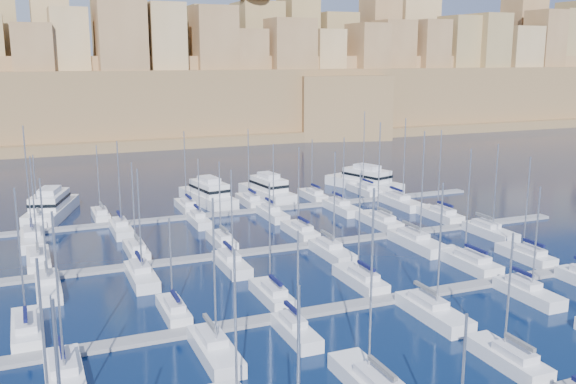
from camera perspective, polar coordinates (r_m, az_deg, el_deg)
name	(u,v)px	position (r m, az deg, el deg)	size (l,w,h in m)	color
ground	(346,267)	(81.67, 5.21, -6.65)	(600.00, 600.00, 0.00)	black
pontoon_mid_near	(398,298)	(71.86, 9.72, -9.26)	(84.00, 2.00, 0.40)	slate
pontoon_mid_far	(313,244)	(90.14, 2.25, -4.67)	(84.00, 2.00, 0.40)	slate
pontoon_far	(259,210)	(109.79, -2.58, -1.62)	(84.00, 2.00, 0.40)	slate
sailboat_2	(372,384)	(53.09, 7.52, -16.54)	(2.95, 9.83, 16.70)	silver
sailboat_3	(508,359)	(59.63, 18.99, -13.83)	(2.56, 8.53, 12.04)	silver
sailboat_12	(27,329)	(66.69, -22.20, -11.23)	(2.70, 9.00, 14.60)	silver
sailboat_13	(174,311)	(67.21, -10.13, -10.35)	(2.23, 7.43, 10.61)	silver
sailboat_14	(272,294)	(70.39, -1.45, -9.08)	(2.46, 8.19, 13.20)	silver
sailboat_15	(360,279)	(75.25, 6.46, -7.73)	(2.73, 9.11, 13.48)	silver
sailboat_16	(468,262)	(84.03, 15.69, -5.97)	(3.07, 10.23, 15.27)	silver
sailboat_17	(526,255)	(89.02, 20.39, -5.29)	(2.63, 8.78, 13.86)	silver
sailboat_18	(64,378)	(56.51, -19.25, -15.30)	(2.95, 9.84, 14.95)	silver
sailboat_19	(215,349)	(58.42, -6.55, -13.74)	(2.81, 9.37, 14.86)	silver
sailboat_20	(296,331)	(61.66, 0.68, -12.27)	(2.28, 7.59, 10.92)	silver
sailboat_21	(433,312)	(67.43, 12.75, -10.34)	(2.97, 9.90, 14.44)	silver
sailboat_22	(528,292)	(75.62, 20.54, -8.35)	(2.61, 8.69, 12.91)	silver
sailboat_24	(38,260)	(87.53, -21.30, -5.64)	(2.76, 9.20, 14.25)	silver
sailboat_25	(136,250)	(87.98, -13.33, -5.06)	(2.45, 8.16, 12.78)	silver
sailboat_26	(222,241)	(90.44, -5.90, -4.32)	(2.43, 8.11, 12.17)	silver
sailboat_27	(300,231)	(94.79, 1.08, -3.48)	(2.66, 8.88, 13.46)	silver
sailboat_28	(380,221)	(101.38, 8.14, -2.56)	(2.98, 9.95, 16.45)	silver
sailboat_29	(440,215)	(107.28, 13.33, -1.96)	(2.90, 9.66, 14.78)	silver
sailboat_30	(48,287)	(77.32, -20.54, -7.90)	(2.62, 8.74, 13.52)	silver
sailboat_31	(141,275)	(77.98, -12.90, -7.25)	(2.75, 9.17, 13.88)	silver
sailboat_32	(231,264)	(80.55, -5.05, -6.36)	(2.65, 8.83, 12.96)	silver
sailboat_33	(332,251)	(85.27, 3.89, -5.28)	(2.79, 9.30, 14.35)	silver
sailboat_34	(417,242)	(90.87, 11.39, -4.38)	(3.26, 10.87, 16.58)	silver
sailboat_35	(490,231)	(99.04, 17.48, -3.36)	(2.87, 9.58, 14.07)	silver
sailboat_36	(38,221)	(108.01, -21.32, -2.40)	(2.27, 7.56, 11.39)	silver
sailboat_37	(101,215)	(108.67, -16.31, -1.96)	(2.35, 7.85, 12.34)	silver
sailboat_38	(187,206)	(111.43, -8.96, -1.27)	(2.62, 8.73, 13.91)	silver
sailboat_39	(250,201)	(114.64, -3.40, -0.77)	(2.68, 8.92, 13.80)	silver
sailboat_40	(313,195)	(118.90, 2.23, -0.30)	(2.52, 8.40, 11.42)	silver
sailboat_41	(364,190)	(124.29, 6.79, 0.18)	(2.81, 9.38, 16.10)	silver
sailboat_42	(33,239)	(97.58, -21.76, -3.88)	(3.11, 10.37, 17.14)	silver
sailboat_43	(121,229)	(99.18, -14.61, -3.17)	(2.60, 8.67, 14.30)	silver
sailboat_44	(199,220)	(101.91, -7.92, -2.51)	(2.28, 7.61, 10.88)	silver
sailboat_45	(272,214)	(104.97, -1.40, -1.95)	(2.65, 8.82, 12.61)	silver
sailboat_46	(341,207)	(109.65, 4.75, -1.38)	(2.86, 9.55, 13.11)	silver
sailboat_47	(401,202)	(114.87, 9.98, -0.89)	(3.16, 10.53, 15.94)	silver
motor_yacht_a	(51,207)	(112.67, -20.31, -1.22)	(9.99, 17.69, 5.25)	silver
motor_yacht_b	(208,194)	(115.97, -7.10, -0.19)	(7.07, 16.25, 5.25)	silver
motor_yacht_c	(267,190)	(118.95, -1.84, 0.20)	(6.43, 15.25, 5.25)	silver
motor_yacht_d	(365,180)	(128.68, 6.84, 1.03)	(10.28, 17.56, 5.25)	silver
fortified_city	(134,90)	(226.76, -13.54, 8.82)	(460.00, 108.95, 59.52)	brown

